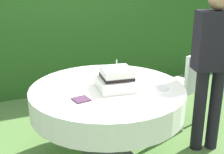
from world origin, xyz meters
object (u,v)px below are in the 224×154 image
Objects in this scene: cake_table at (108,99)px; serving_plate_near at (138,72)px; standing_person at (213,61)px; wedding_cake at (117,79)px; garden_chair at (188,82)px; serving_plate_far at (161,88)px; napkin_stack at (81,99)px.

serving_plate_near is (0.43, 0.26, 0.12)m from cake_table.
serving_plate_near is 0.08× the size of standing_person.
wedding_cake is 1.16m from garden_chair.
wedding_cake is at bearing -160.22° from garden_chair.
serving_plate_far is at bearing -175.40° from standing_person.
wedding_cake is 3.02× the size of napkin_stack.
cake_table is 10.82× the size of serving_plate_near.
wedding_cake is 2.94× the size of serving_plate_near.
cake_table is 0.37m from napkin_stack.
serving_plate_near is 0.90× the size of serving_plate_far.
garden_chair is (1.13, 0.34, -0.10)m from cake_table.
cake_table is at bearing 152.93° from serving_plate_far.
napkin_stack is at bearing -149.30° from serving_plate_near.
wedding_cake is 0.94m from standing_person.
standing_person is (1.00, -0.16, 0.28)m from cake_table.
serving_plate_near is at bearing 30.65° from cake_table.
wedding_cake is at bearing -31.51° from cake_table.
cake_table is at bearing 30.77° from napkin_stack.
standing_person is (0.57, -0.42, 0.16)m from serving_plate_near.
cake_table is at bearing -163.42° from garden_chair.
serving_plate_far is at bearing -26.09° from wedding_cake.
standing_person is at bearing -104.10° from garden_chair.
serving_plate_far is 0.71m from napkin_stack.
napkin_stack is (-0.71, 0.03, -0.00)m from serving_plate_far.
standing_person is (1.30, 0.01, 0.16)m from napkin_stack.
standing_person reaches higher than garden_chair.
wedding_cake is at bearing 153.91° from serving_plate_far.
napkin_stack is (-0.30, -0.18, 0.12)m from cake_table.
serving_plate_near is 0.72m from standing_person.
standing_person reaches higher than napkin_stack.
napkin_stack is 0.08× the size of standing_person.
garden_chair is at bearing 19.81° from napkin_stack.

